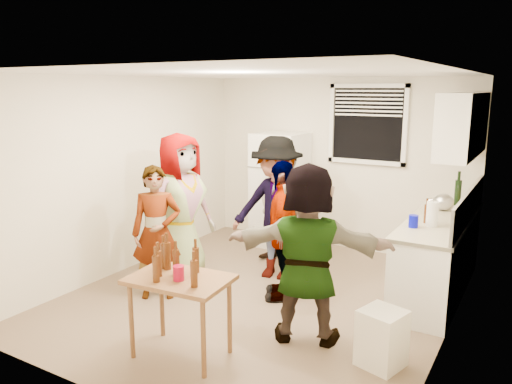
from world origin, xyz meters
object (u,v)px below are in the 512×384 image
Objects in this scene: guest_grey at (183,281)px; guest_back_right at (276,276)px; guest_stripe at (159,296)px; guest_back_left at (285,264)px; guest_orange at (306,338)px; kettle at (443,210)px; red_cup at (179,280)px; wine_bottle at (457,205)px; blue_cup at (413,227)px; serving_table at (182,355)px; trash_bin at (382,338)px; beer_bottle_counter at (426,223)px; guest_black at (282,297)px; beer_bottle_table at (168,269)px; refrigerator at (280,190)px.

guest_back_right is (0.93, 0.71, 0.00)m from guest_grey.
guest_back_left is at bearing 31.53° from guest_stripe.
guest_stripe is at bearing -132.33° from guest_back_right.
guest_back_left is at bearing -75.49° from guest_orange.
red_cup is (-1.59, -3.06, -0.16)m from kettle.
blue_cup is (-0.23, -1.34, 0.00)m from wine_bottle.
kettle is 0.82× the size of wine_bottle.
guest_stripe is 0.85× the size of guest_back_right.
kettle is at bearing 61.59° from serving_table.
beer_bottle_counter is at bearing 90.41° from trash_bin.
guest_grey is 1.17m from guest_back_right.
guest_back_right is at bearing -137.19° from kettle.
beer_bottle_counter is 0.13× the size of guest_black.
wine_bottle is 2.54m from guest_black.
trash_bin is 1.98m from beer_bottle_table.
beer_bottle_table is 0.14× the size of guest_back_right.
guest_back_right is at bearing 95.50° from red_cup.
kettle is 1.97× the size of blue_cup.
kettle is 3.54m from serving_table.
beer_bottle_counter is 2.93m from serving_table.
wine_bottle is at bearing 27.24° from guest_back_right.
trash_bin is 0.28× the size of guest_back_right.
wine_bottle reaches higher than guest_black.
beer_bottle_counter is 0.41× the size of trash_bin.
guest_stripe is (-2.77, -2.50, -0.90)m from wine_bottle.
beer_bottle_counter is 0.11× the size of guest_grey.
guest_back_right is at bearing -71.66° from guest_back_left.
guest_back_right is at bearing -173.41° from beer_bottle_counter.
red_cup is at bearing 29.76° from guest_orange.
refrigerator reaches higher than guest_orange.
serving_table reaches higher than guest_black.
guest_back_left is (-2.01, -0.82, -0.90)m from wine_bottle.
guest_black is at bearing -152.38° from beer_bottle_counter.
serving_table reaches higher than guest_grey.
guest_orange is (1.01, -1.27, 0.00)m from guest_back_right.
guest_stripe is 1.88m from guest_orange.
trash_bin is at bearing 19.26° from beer_bottle_table.
beer_bottle_table is 1.73m from guest_grey.
wine_bottle is 2.73m from trash_bin.
guest_black is at bearing -70.53° from guest_grey.
blue_cup is at bearing -29.58° from refrigerator.
guest_back_right is 1.04× the size of guest_orange.
guest_back_left is (0.75, 1.69, 0.00)m from guest_stripe.
serving_table is at bearing -155.13° from trash_bin.
guest_grey is at bearing 128.12° from red_cup.
red_cup reaches higher than guest_back_right.
serving_table is at bearing -79.19° from guest_back_left.
kettle is 0.15× the size of guest_back_right.
guest_back_right is (0.87, 1.22, 0.00)m from guest_stripe.
trash_bin is 0.29× the size of guest_orange.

